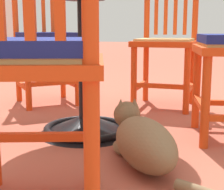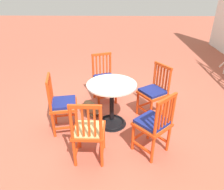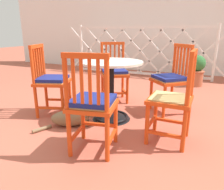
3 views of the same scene
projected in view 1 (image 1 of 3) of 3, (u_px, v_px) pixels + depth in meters
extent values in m
plane|color=#AD5642|center=(96.00, 138.00, 1.75)|extent=(24.00, 24.00, 0.00)
cone|color=black|center=(86.00, 124.00, 1.82)|extent=(0.48, 0.48, 0.10)
torus|color=black|center=(86.00, 128.00, 1.83)|extent=(0.44, 0.44, 0.04)
cylinder|color=black|center=(85.00, 61.00, 1.76)|extent=(0.07, 0.07, 0.66)
cylinder|color=#D64214|center=(94.00, 121.00, 1.20)|extent=(0.04, 0.04, 0.45)
cylinder|color=#D64214|center=(91.00, 62.00, 0.82)|extent=(0.04, 0.04, 0.91)
cube|color=#D64214|center=(93.00, 163.00, 1.05)|extent=(0.33, 0.14, 0.03)
cube|color=#D64214|center=(44.00, 137.00, 1.20)|extent=(0.14, 0.33, 0.03)
cube|color=#D64214|center=(31.00, 65.00, 0.99)|extent=(0.51, 0.51, 0.04)
cube|color=tan|center=(31.00, 57.00, 0.98)|extent=(0.45, 0.45, 0.02)
cube|color=navy|center=(30.00, 46.00, 0.98)|extent=(0.46, 0.46, 0.04)
cylinder|color=#D64214|center=(206.00, 99.00, 1.57)|extent=(0.04, 0.04, 0.45)
cylinder|color=#D64214|center=(197.00, 87.00, 1.90)|extent=(0.04, 0.04, 0.45)
cube|color=#D64214|center=(200.00, 103.00, 1.74)|extent=(0.34, 0.09, 0.03)
cylinder|color=#D64214|center=(187.00, 79.00, 2.20)|extent=(0.04, 0.04, 0.45)
cylinder|color=#D64214|center=(134.00, 76.00, 2.31)|extent=(0.04, 0.04, 0.45)
cylinder|color=#D64214|center=(194.00, 39.00, 2.47)|extent=(0.04, 0.04, 0.91)
cylinder|color=#D64214|center=(146.00, 39.00, 2.58)|extent=(0.04, 0.04, 0.91)
cube|color=#D64214|center=(190.00, 88.00, 2.37)|extent=(0.34, 0.03, 0.03)
cube|color=#D64214|center=(140.00, 85.00, 2.48)|extent=(0.34, 0.03, 0.03)
cube|color=#D64214|center=(159.00, 86.00, 2.26)|extent=(0.03, 0.34, 0.03)
cube|color=#D64214|center=(165.00, 43.00, 2.37)|extent=(0.41, 0.41, 0.04)
cube|color=tan|center=(166.00, 40.00, 2.37)|extent=(0.35, 0.35, 0.02)
cube|color=#D64214|center=(186.00, 6.00, 2.45)|extent=(0.02, 0.02, 0.39)
cube|color=#D64214|center=(176.00, 7.00, 2.47)|extent=(0.02, 0.02, 0.39)
cube|color=#D64214|center=(166.00, 7.00, 2.50)|extent=(0.02, 0.02, 0.39)
cube|color=#D64214|center=(156.00, 7.00, 2.52)|extent=(0.02, 0.02, 0.39)
cylinder|color=#D64214|center=(78.00, 74.00, 2.44)|extent=(0.04, 0.04, 0.45)
cylinder|color=#D64214|center=(28.00, 76.00, 2.30)|extent=(0.04, 0.04, 0.45)
cylinder|color=#D64214|center=(62.00, 38.00, 2.70)|extent=(0.04, 0.04, 0.91)
cylinder|color=#D64214|center=(16.00, 39.00, 2.56)|extent=(0.04, 0.04, 0.91)
cube|color=#D64214|center=(70.00, 82.00, 2.61)|extent=(0.27, 0.25, 0.03)
cube|color=#D64214|center=(23.00, 86.00, 2.47)|extent=(0.27, 0.25, 0.03)
cube|color=#D64214|center=(54.00, 83.00, 2.38)|extent=(0.25, 0.27, 0.03)
cube|color=#D64214|center=(46.00, 43.00, 2.48)|extent=(0.57, 0.57, 0.04)
cube|color=tan|center=(46.00, 40.00, 2.48)|extent=(0.49, 0.49, 0.02)
cube|color=#D64214|center=(52.00, 8.00, 2.63)|extent=(0.03, 0.03, 0.39)
cube|color=#D64214|center=(43.00, 8.00, 2.60)|extent=(0.03, 0.03, 0.39)
cube|color=#D64214|center=(34.00, 7.00, 2.58)|extent=(0.03, 0.03, 0.39)
cube|color=#D64214|center=(25.00, 7.00, 2.55)|extent=(0.03, 0.03, 0.39)
cube|color=navy|center=(46.00, 35.00, 2.48)|extent=(0.51, 0.51, 0.04)
ellipsoid|color=brown|center=(145.00, 144.00, 1.37)|extent=(0.48, 0.40, 0.19)
ellipsoid|color=silver|center=(137.00, 138.00, 1.47)|extent=(0.23, 0.22, 0.14)
sphere|color=brown|center=(127.00, 115.00, 1.60)|extent=(0.12, 0.12, 0.12)
ellipsoid|color=silver|center=(124.00, 115.00, 1.64)|extent=(0.06, 0.07, 0.04)
cone|color=brown|center=(121.00, 104.00, 1.57)|extent=(0.04, 0.04, 0.04)
cone|color=brown|center=(135.00, 103.00, 1.58)|extent=(0.04, 0.04, 0.04)
ellipsoid|color=brown|center=(120.00, 148.00, 1.53)|extent=(0.13, 0.11, 0.05)
ellipsoid|color=brown|center=(144.00, 146.00, 1.55)|extent=(0.13, 0.11, 0.05)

